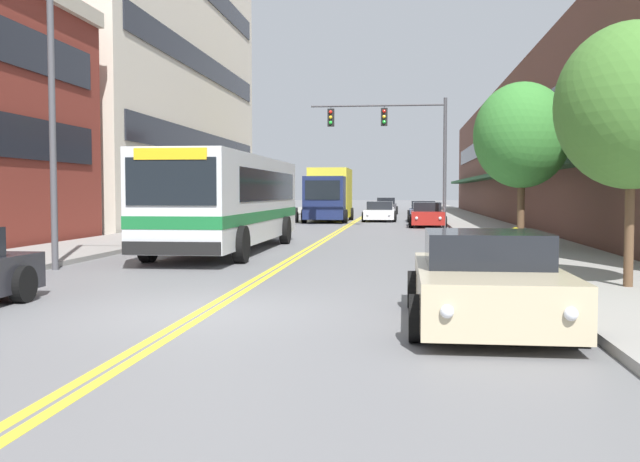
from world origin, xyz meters
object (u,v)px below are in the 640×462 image
at_px(car_slate_blue_parked_right_mid, 423,212).
at_px(street_lamp_left_near, 65,72).
at_px(car_navy_parked_left_near, 278,213).
at_px(city_bus, 230,198).
at_px(car_beige_parked_right_foreground, 486,281).
at_px(street_tree_right_near, 632,106).
at_px(street_tree_right_mid, 522,135).
at_px(car_silver_parked_left_mid, 255,218).
at_px(car_white_moving_lead, 380,212).
at_px(car_red_parked_right_far, 427,215).
at_px(car_dark_grey_moving_second, 386,206).
at_px(fire_hydrant, 515,244).
at_px(box_truck, 329,194).
at_px(traffic_signal_mast, 399,135).

xyz_separation_m(car_slate_blue_parked_right_mid, street_lamp_left_near, (-9.30, -30.00, 4.14)).
distance_m(car_navy_parked_left_near, street_lamp_left_near, 25.91).
height_order(city_bus, car_beige_parked_right_foreground, city_bus).
height_order(street_lamp_left_near, street_tree_right_near, street_lamp_left_near).
distance_m(car_slate_blue_parked_right_mid, street_tree_right_mid, 23.95).
height_order(car_silver_parked_left_mid, car_white_moving_lead, car_white_moving_lead).
relative_size(car_red_parked_right_far, car_dark_grey_moving_second, 1.11).
relative_size(car_slate_blue_parked_right_mid, street_tree_right_mid, 0.93).
bearing_deg(car_silver_parked_left_mid, car_red_parked_right_far, 25.63).
bearing_deg(car_slate_blue_parked_right_mid, car_navy_parked_left_near, -153.06).
distance_m(street_lamp_left_near, fire_hydrant, 11.92).
xyz_separation_m(car_white_moving_lead, street_lamp_left_near, (-6.52, -29.97, 4.17)).
distance_m(car_slate_blue_parked_right_mid, car_white_moving_lead, 2.78).
bearing_deg(box_truck, car_navy_parked_left_near, -128.25).
relative_size(box_truck, street_tree_right_mid, 1.39).
bearing_deg(street_tree_right_mid, traffic_signal_mast, 104.77).
bearing_deg(car_slate_blue_parked_right_mid, street_lamp_left_near, -107.22).
distance_m(car_navy_parked_left_near, car_white_moving_lead, 7.39).
distance_m(car_red_parked_right_far, street_tree_right_near, 25.88).
distance_m(car_red_parked_right_far, car_white_moving_lead, 7.59).
bearing_deg(traffic_signal_mast, car_navy_parked_left_near, 148.39).
height_order(city_bus, car_red_parked_right_far, city_bus).
bearing_deg(car_silver_parked_left_mid, fire_hydrant, -58.05).
height_order(car_dark_grey_moving_second, fire_hydrant, car_dark_grey_moving_second).
distance_m(car_slate_blue_parked_right_mid, traffic_signal_mast, 9.93).
xyz_separation_m(car_navy_parked_left_near, street_lamp_left_near, (-0.58, -25.57, 4.10)).
bearing_deg(car_white_moving_lead, car_red_parked_right_far, -68.33).
height_order(traffic_signal_mast, fire_hydrant, traffic_signal_mast).
relative_size(car_white_moving_lead, box_truck, 0.67).
xyz_separation_m(city_bus, car_red_parked_right_far, (6.82, 16.80, -1.08)).
xyz_separation_m(car_navy_parked_left_near, fire_hydrant, (10.33, -23.24, -0.10)).
bearing_deg(car_beige_parked_right_foreground, city_bus, 118.99).
distance_m(car_red_parked_right_far, street_tree_right_mid, 17.00).
distance_m(car_red_parked_right_far, traffic_signal_mast, 4.84).
bearing_deg(street_lamp_left_near, street_tree_right_mid, 28.58).
height_order(car_white_moving_lead, street_tree_right_mid, street_tree_right_mid).
bearing_deg(box_truck, car_beige_parked_right_foreground, -80.40).
bearing_deg(car_white_moving_lead, box_truck, -163.55).
bearing_deg(car_slate_blue_parked_right_mid, street_tree_right_mid, -84.25).
relative_size(car_dark_grey_moving_second, street_tree_right_near, 0.86).
bearing_deg(car_dark_grey_moving_second, car_beige_parked_right_foreground, -87.01).
relative_size(city_bus, fire_hydrant, 13.74).
bearing_deg(street_tree_right_mid, fire_hydrant, -100.82).
distance_m(car_red_parked_right_far, car_dark_grey_moving_second, 22.73).
height_order(car_slate_blue_parked_right_mid, fire_hydrant, car_slate_blue_parked_right_mid).
xyz_separation_m(city_bus, car_silver_parked_left_mid, (-1.84, 12.65, -1.11)).
height_order(box_truck, street_lamp_left_near, street_lamp_left_near).
xyz_separation_m(traffic_signal_mast, street_tree_right_near, (4.42, -23.78, -1.38)).
bearing_deg(fire_hydrant, box_truck, 105.90).
bearing_deg(car_white_moving_lead, street_tree_right_mid, -77.68).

